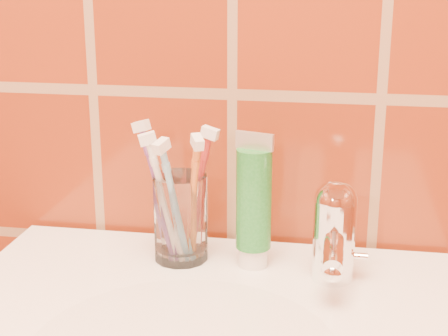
# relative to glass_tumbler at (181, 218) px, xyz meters

# --- Properties ---
(glass_tumbler) EXTENTS (0.07, 0.07, 0.11)m
(glass_tumbler) POSITION_rel_glass_tumbler_xyz_m (0.00, 0.00, 0.00)
(glass_tumbler) COLOR white
(glass_tumbler) RESTS_ON pedestal_sink
(toothpaste_tube) EXTENTS (0.05, 0.04, 0.17)m
(toothpaste_tube) POSITION_rel_glass_tumbler_xyz_m (0.09, -0.00, 0.02)
(toothpaste_tube) COLOR white
(toothpaste_tube) RESTS_ON pedestal_sink
(faucet) EXTENTS (0.05, 0.11, 0.12)m
(faucet) POSITION_rel_glass_tumbler_xyz_m (0.19, -0.03, 0.01)
(faucet) COLOR white
(faucet) RESTS_ON pedestal_sink
(toothbrush_0) EXTENTS (0.09, 0.12, 0.19)m
(toothbrush_0) POSITION_rel_glass_tumbler_xyz_m (0.02, -0.02, 0.03)
(toothbrush_0) COLOR orange
(toothbrush_0) RESTS_ON glass_tumbler
(toothbrush_1) EXTENTS (0.11, 0.09, 0.18)m
(toothbrush_1) POSITION_rel_glass_tumbler_xyz_m (-0.03, -0.00, 0.03)
(toothbrush_1) COLOR #73428E
(toothbrush_1) RESTS_ON glass_tumbler
(toothbrush_2) EXTENTS (0.08, 0.07, 0.18)m
(toothbrush_2) POSITION_rel_glass_tumbler_xyz_m (0.02, 0.00, 0.03)
(toothbrush_2) COLOR #A42523
(toothbrush_2) RESTS_ON glass_tumbler
(toothbrush_3) EXTENTS (0.09, 0.08, 0.17)m
(toothbrush_3) POSITION_rel_glass_tumbler_xyz_m (-0.01, -0.01, 0.03)
(toothbrush_3) COLOR white
(toothbrush_3) RESTS_ON glass_tumbler
(toothbrush_4) EXTENTS (0.08, 0.12, 0.18)m
(toothbrush_4) POSITION_rel_glass_tumbler_xyz_m (-0.00, -0.02, 0.03)
(toothbrush_4) COLOR #7AB3D9
(toothbrush_4) RESTS_ON glass_tumbler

